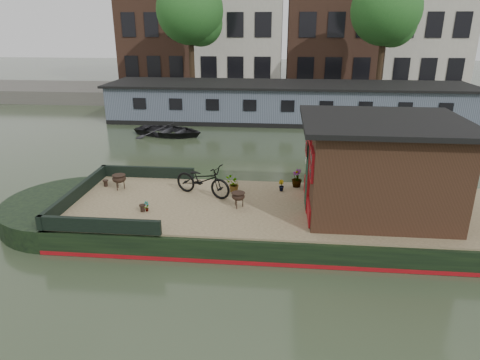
# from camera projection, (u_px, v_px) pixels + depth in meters

# --- Properties ---
(ground) EXTENTS (120.00, 120.00, 0.00)m
(ground) POSITION_uv_depth(u_px,v_px,m) (289.00, 229.00, 11.66)
(ground) COLOR #2C3723
(ground) RESTS_ON ground
(houseboat_hull) EXTENTS (14.01, 4.02, 0.60)m
(houseboat_hull) POSITION_uv_depth(u_px,v_px,m) (241.00, 217.00, 11.68)
(houseboat_hull) COLOR black
(houseboat_hull) RESTS_ON ground
(houseboat_deck) EXTENTS (11.80, 3.80, 0.05)m
(houseboat_deck) POSITION_uv_depth(u_px,v_px,m) (290.00, 208.00, 11.44)
(houseboat_deck) COLOR tan
(houseboat_deck) RESTS_ON houseboat_hull
(bow_bulwark) EXTENTS (3.00, 4.00, 0.35)m
(bow_bulwark) POSITION_uv_depth(u_px,v_px,m) (107.00, 194.00, 11.84)
(bow_bulwark) COLOR black
(bow_bulwark) RESTS_ON houseboat_deck
(cabin) EXTENTS (4.00, 3.50, 2.42)m
(cabin) POSITION_uv_depth(u_px,v_px,m) (379.00, 166.00, 10.81)
(cabin) COLOR black
(cabin) RESTS_ON houseboat_deck
(bicycle) EXTENTS (1.86, 1.24, 0.92)m
(bicycle) POSITION_uv_depth(u_px,v_px,m) (203.00, 180.00, 12.06)
(bicycle) COLOR black
(bicycle) RESTS_ON houseboat_deck
(potted_plant_b) EXTENTS (0.22, 0.23, 0.33)m
(potted_plant_b) POSITION_uv_depth(u_px,v_px,m) (281.00, 185.00, 12.48)
(potted_plant_b) COLOR brown
(potted_plant_b) RESTS_ON houseboat_deck
(potted_plant_c) EXTENTS (0.56, 0.56, 0.47)m
(potted_plant_c) POSITION_uv_depth(u_px,v_px,m) (234.00, 184.00, 12.37)
(potted_plant_c) COLOR #935C2A
(potted_plant_c) RESTS_ON houseboat_deck
(potted_plant_d) EXTENTS (0.42, 0.42, 0.55)m
(potted_plant_d) POSITION_uv_depth(u_px,v_px,m) (297.00, 178.00, 12.76)
(potted_plant_d) COLOR #9E602B
(potted_plant_d) RESTS_ON houseboat_deck
(potted_plant_e) EXTENTS (0.15, 0.18, 0.29)m
(potted_plant_e) POSITION_uv_depth(u_px,v_px,m) (147.00, 206.00, 11.10)
(potted_plant_e) COLOR brown
(potted_plant_e) RESTS_ON houseboat_deck
(brazier_front) EXTENTS (0.46, 0.46, 0.41)m
(brazier_front) POSITION_uv_depth(u_px,v_px,m) (238.00, 200.00, 11.35)
(brazier_front) COLOR black
(brazier_front) RESTS_ON houseboat_deck
(brazier_rear) EXTENTS (0.50, 0.50, 0.44)m
(brazier_rear) POSITION_uv_depth(u_px,v_px,m) (119.00, 182.00, 12.59)
(brazier_rear) COLOR black
(brazier_rear) RESTS_ON houseboat_deck
(bollard_port) EXTENTS (0.17, 0.17, 0.19)m
(bollard_port) POSITION_uv_depth(u_px,v_px,m) (106.00, 183.00, 12.85)
(bollard_port) COLOR black
(bollard_port) RESTS_ON houseboat_deck
(bollard_stbd) EXTENTS (0.17, 0.17, 0.19)m
(bollard_stbd) POSITION_uv_depth(u_px,v_px,m) (143.00, 208.00, 11.11)
(bollard_stbd) COLOR black
(bollard_stbd) RESTS_ON houseboat_deck
(dinghy) EXTENTS (3.96, 3.23, 0.72)m
(dinghy) POSITION_uv_depth(u_px,v_px,m) (169.00, 128.00, 21.31)
(dinghy) COLOR black
(dinghy) RESTS_ON ground
(far_houseboat) EXTENTS (20.40, 4.40, 2.11)m
(far_houseboat) POSITION_uv_depth(u_px,v_px,m) (287.00, 104.00, 24.41)
(far_houseboat) COLOR slate
(far_houseboat) RESTS_ON ground
(quay) EXTENTS (60.00, 6.00, 0.90)m
(quay) POSITION_uv_depth(u_px,v_px,m) (286.00, 95.00, 30.66)
(quay) COLOR #47443F
(quay) RESTS_ON ground
(tree_left) EXTENTS (4.40, 4.40, 7.40)m
(tree_left) POSITION_uv_depth(u_px,v_px,m) (192.00, 14.00, 28.04)
(tree_left) COLOR #332316
(tree_left) RESTS_ON quay
(tree_right) EXTENTS (4.40, 4.40, 7.40)m
(tree_right) POSITION_uv_depth(u_px,v_px,m) (388.00, 13.00, 26.90)
(tree_right) COLOR #332316
(tree_right) RESTS_ON quay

